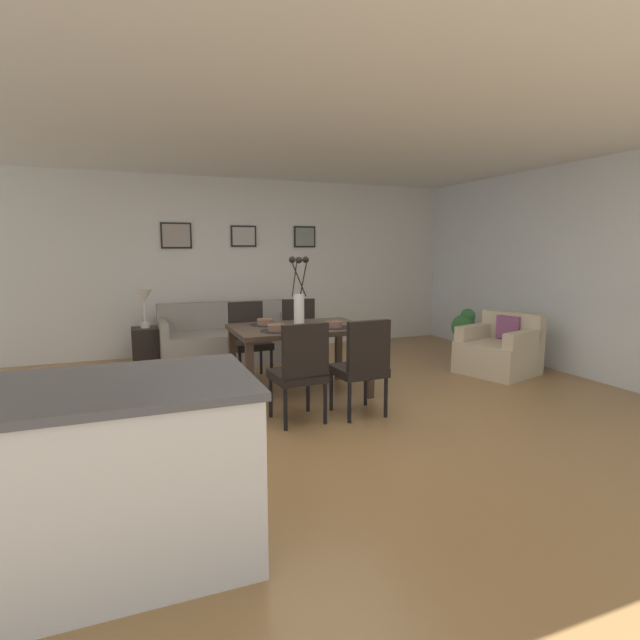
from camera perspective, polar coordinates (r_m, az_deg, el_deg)
The scene contains 25 objects.
ground_plane at distance 4.70m, azimuth -1.72°, elevation -10.97°, with size 9.00×9.00×0.00m, color olive.
back_wall_panel at distance 7.58m, azimuth -10.23°, elevation 6.28°, with size 9.00×0.10×2.60m, color silver.
side_window_wall at distance 6.90m, azimuth 26.90°, elevation 5.33°, with size 0.10×6.30×2.60m, color white.
ceiling_panel at distance 4.94m, azimuth -3.56°, elevation 21.04°, with size 9.00×7.20×0.08m, color white.
dining_table at distance 5.18m, azimuth -2.45°, elevation -1.69°, with size 1.40×0.94×0.74m.
dining_chair_near_left at distance 4.33m, azimuth -2.30°, elevation -5.60°, with size 0.47×0.47×0.92m.
dining_chair_near_right at distance 5.92m, azimuth -8.35°, elevation -1.91°, with size 0.47×0.47×0.92m.
dining_chair_far_left at distance 4.53m, azimuth 4.98°, elevation -5.01°, with size 0.46×0.46×0.92m.
dining_chair_far_right at distance 6.16m, azimuth -2.20°, elevation -1.43°, with size 0.45×0.45×0.92m.
centerpiece_vase at distance 5.13m, azimuth -2.47°, elevation 2.39°, with size 0.21×0.23×0.73m.
placemat_near_left at distance 4.87m, azimuth -5.14°, elevation -1.27°, with size 0.32×0.32×0.01m, color black.
bowl_near_left at distance 4.87m, azimuth -5.14°, elevation -0.84°, with size 0.17×0.17×0.07m.
placemat_near_right at distance 5.28m, azimuth -6.45°, elevation -0.56°, with size 0.32×0.32×0.01m, color black.
bowl_near_right at distance 5.27m, azimuth -6.45°, elevation -0.16°, with size 0.17×0.17×0.07m.
placemat_far_left at distance 5.09m, azimuth 1.68°, elevation -0.84°, with size 0.32×0.32×0.01m, color black.
bowl_far_left at distance 5.08m, azimuth 1.68°, elevation -0.43°, with size 0.17×0.17×0.07m.
sofa at distance 6.96m, azimuth -10.65°, elevation -2.37°, with size 1.85×0.84×0.80m.
side_table at distance 6.88m, azimuth -19.65°, elevation -3.00°, with size 0.36×0.36×0.52m, color black.
table_lamp at distance 6.79m, azimuth -19.91°, elevation 2.25°, with size 0.22×0.22×0.51m.
armchair at distance 6.54m, azimuth 20.28°, elevation -3.37°, with size 1.00×1.00×0.75m.
kitchen_island at distance 2.70m, azimuth -23.84°, elevation -16.28°, with size 1.44×0.88×0.92m.
framed_picture_left at distance 7.39m, azimuth -16.48°, elevation 9.46°, with size 0.43×0.03×0.37m.
framed_picture_center at distance 7.54m, azimuth -8.94°, elevation 9.67°, with size 0.39×0.03×0.32m.
framed_picture_right at distance 7.82m, azimuth -1.81°, elevation 9.71°, with size 0.36×0.03×0.33m.
potted_plant at distance 7.61m, azimuth 16.50°, elevation -0.95°, with size 0.36×0.36×0.67m.
Camera 1 is at (-1.51, -4.17, 1.55)m, focal length 27.34 mm.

